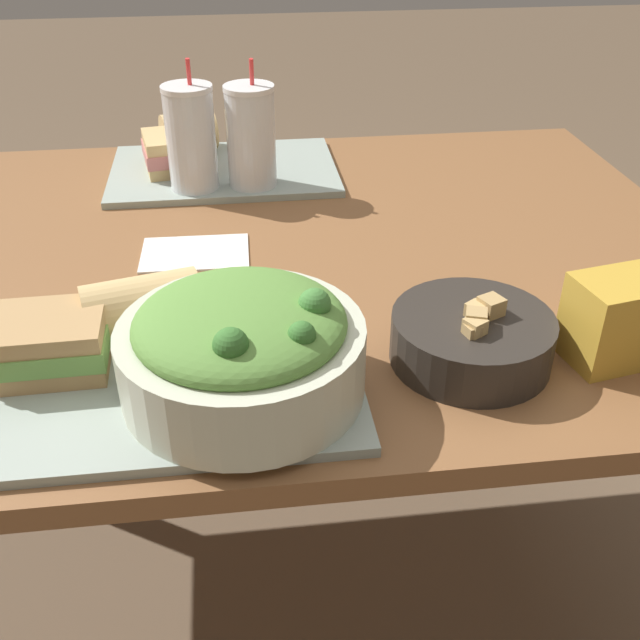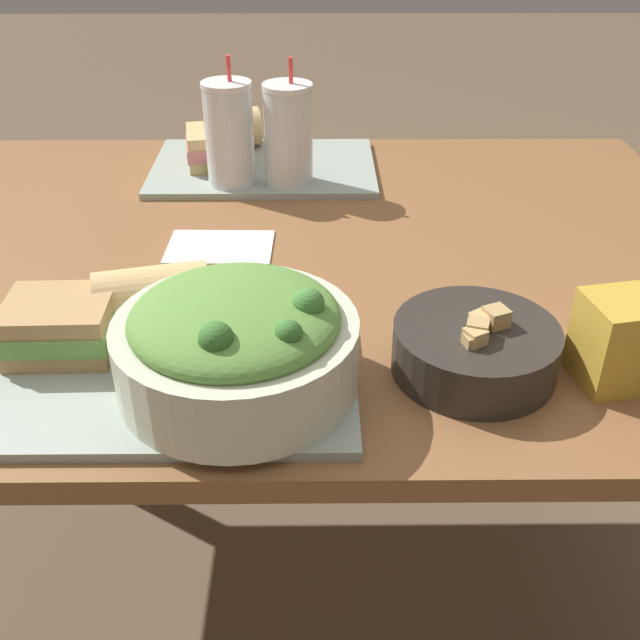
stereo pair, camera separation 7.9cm
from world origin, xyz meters
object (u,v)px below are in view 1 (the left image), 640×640
at_px(baguette_far, 188,132).
at_px(napkin_folded, 192,254).
at_px(drink_cup_red, 249,140).
at_px(soup_bowl, 468,337).
at_px(sandwich_near, 48,343).
at_px(sandwich_far, 175,152).
at_px(salad_bowl, 235,347).
at_px(chip_bag, 630,317).
at_px(baguette_near, 141,306).
at_px(drink_cup_dark, 189,141).

relative_size(baguette_far, napkin_folded, 0.72).
bearing_deg(drink_cup_red, baguette_far, 120.43).
bearing_deg(soup_bowl, baguette_far, 114.60).
relative_size(sandwich_near, sandwich_far, 0.93).
relative_size(salad_bowl, drink_cup_red, 1.22).
bearing_deg(salad_bowl, drink_cup_red, 85.84).
relative_size(sandwich_far, napkin_folded, 0.85).
distance_m(chip_bag, napkin_folded, 0.60).
bearing_deg(napkin_folded, salad_bowl, -80.86).
bearing_deg(chip_bag, soup_bowl, 165.67).
bearing_deg(napkin_folded, soup_bowl, -43.87).
bearing_deg(baguette_near, baguette_far, -17.67).
height_order(drink_cup_red, chip_bag, drink_cup_red).
height_order(salad_bowl, soup_bowl, salad_bowl).
xyz_separation_m(sandwich_near, baguette_near, (0.10, 0.06, 0.00)).
distance_m(salad_bowl, sandwich_far, 0.68).
bearing_deg(salad_bowl, chip_bag, 3.55).
xyz_separation_m(drink_cup_red, napkin_folded, (-0.10, -0.23, -0.09)).
relative_size(soup_bowl, drink_cup_dark, 0.86).
relative_size(soup_bowl, chip_bag, 1.16).
relative_size(salad_bowl, drink_cup_dark, 1.20).
bearing_deg(soup_bowl, baguette_near, 166.81).
distance_m(soup_bowl, drink_cup_red, 0.59).
height_order(sandwich_far, chip_bag, chip_bag).
bearing_deg(sandwich_near, drink_cup_red, 62.70).
distance_m(soup_bowl, chip_bag, 0.19).
bearing_deg(salad_bowl, drink_cup_dark, 95.65).
height_order(soup_bowl, chip_bag, chip_bag).
height_order(soup_bowl, baguette_near, baguette_near).
relative_size(salad_bowl, sandwich_far, 1.93).
height_order(drink_cup_dark, napkin_folded, drink_cup_dark).
xyz_separation_m(drink_cup_dark, drink_cup_red, (0.10, 0.00, -0.00)).
xyz_separation_m(salad_bowl, drink_cup_red, (0.04, 0.58, 0.02)).
xyz_separation_m(baguette_near, baguette_far, (0.04, 0.64, 0.00)).
height_order(sandwich_far, baguette_far, baguette_far).
bearing_deg(baguette_near, sandwich_near, 106.62).
distance_m(soup_bowl, baguette_near, 0.38).
bearing_deg(chip_bag, napkin_folded, 136.83).
bearing_deg(chip_bag, sandwich_near, 165.55).
bearing_deg(sandwich_far, drink_cup_red, -45.04).
height_order(baguette_near, napkin_folded, baguette_near).
height_order(sandwich_near, napkin_folded, sandwich_near).
bearing_deg(sandwich_far, sandwich_near, -110.36).
xyz_separation_m(soup_bowl, baguette_near, (-0.37, 0.09, 0.02)).
relative_size(salad_bowl, chip_bag, 1.61).
bearing_deg(baguette_near, drink_cup_red, -32.39).
distance_m(soup_bowl, drink_cup_dark, 0.63).
distance_m(salad_bowl, soup_bowl, 0.27).
bearing_deg(baguette_far, drink_cup_dark, 168.79).
relative_size(drink_cup_dark, chip_bag, 1.34).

